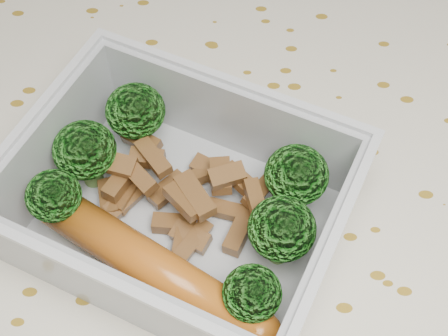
{
  "coord_description": "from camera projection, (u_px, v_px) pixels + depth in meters",
  "views": [
    {
      "loc": [
        0.01,
        -0.22,
        1.1
      ],
      "look_at": [
        0.01,
        -0.0,
        0.78
      ],
      "focal_mm": 50.0,
      "sensor_mm": 36.0,
      "label": 1
    }
  ],
  "objects": [
    {
      "name": "sausage",
      "position": [
        152.0,
        267.0,
        0.35
      ],
      "size": [
        0.15,
        0.1,
        0.03
      ],
      "color": "#B45B17",
      "rests_on": "lunch_container"
    },
    {
      "name": "lunch_container",
      "position": [
        180.0,
        208.0,
        0.37
      ],
      "size": [
        0.23,
        0.21,
        0.07
      ],
      "color": "silver",
      "rests_on": "tablecloth"
    },
    {
      "name": "broccoli_florets",
      "position": [
        186.0,
        183.0,
        0.37
      ],
      "size": [
        0.18,
        0.16,
        0.05
      ],
      "color": "#608C3F",
      "rests_on": "lunch_container"
    },
    {
      "name": "meat_pile",
      "position": [
        180.0,
        192.0,
        0.39
      ],
      "size": [
        0.11,
        0.1,
        0.03
      ],
      "color": "brown",
      "rests_on": "lunch_container"
    },
    {
      "name": "dining_table",
      "position": [
        215.0,
        247.0,
        0.48
      ],
      "size": [
        1.4,
        0.9,
        0.75
      ],
      "color": "brown",
      "rests_on": "ground"
    },
    {
      "name": "tablecloth",
      "position": [
        214.0,
        215.0,
        0.44
      ],
      "size": [
        1.46,
        0.96,
        0.19
      ],
      "color": "silver",
      "rests_on": "dining_table"
    }
  ]
}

